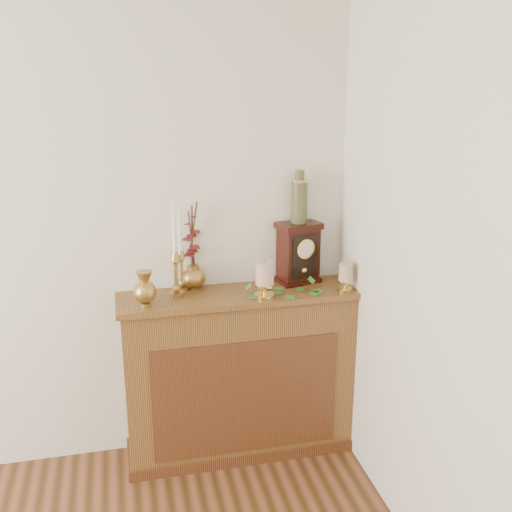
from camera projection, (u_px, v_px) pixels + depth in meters
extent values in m
cube|color=brown|center=(240.00, 376.00, 3.21)|extent=(1.20, 0.30, 0.90)
cube|color=brown|center=(246.00, 398.00, 3.08)|extent=(0.96, 0.01, 0.63)
cube|color=brown|center=(239.00, 295.00, 3.07)|extent=(1.24, 0.34, 0.03)
cube|color=brown|center=(240.00, 443.00, 3.33)|extent=(1.23, 0.33, 0.06)
cylinder|color=tan|center=(177.00, 294.00, 3.02)|extent=(0.08, 0.08, 0.02)
sphere|color=tan|center=(176.00, 288.00, 3.01)|extent=(0.04, 0.04, 0.04)
cylinder|color=tan|center=(176.00, 275.00, 2.99)|extent=(0.02, 0.02, 0.14)
sphere|color=tan|center=(175.00, 261.00, 2.97)|extent=(0.04, 0.04, 0.04)
cone|color=tan|center=(175.00, 256.00, 2.96)|extent=(0.05, 0.05, 0.04)
cone|color=white|center=(174.00, 229.00, 2.92)|extent=(0.02, 0.02, 0.25)
cylinder|color=tan|center=(182.00, 288.00, 3.10)|extent=(0.07, 0.07, 0.02)
sphere|color=tan|center=(182.00, 283.00, 3.09)|extent=(0.04, 0.04, 0.04)
cylinder|color=tan|center=(181.00, 272.00, 3.08)|extent=(0.02, 0.02, 0.12)
sphere|color=tan|center=(181.00, 259.00, 3.06)|extent=(0.03, 0.03, 0.03)
cone|color=tan|center=(181.00, 254.00, 3.05)|extent=(0.05, 0.05, 0.04)
cone|color=white|center=(180.00, 231.00, 3.01)|extent=(0.02, 0.02, 0.22)
cylinder|color=tan|center=(146.00, 305.00, 2.88)|extent=(0.06, 0.06, 0.02)
sphere|color=tan|center=(145.00, 292.00, 2.86)|extent=(0.11, 0.11, 0.11)
cone|color=tan|center=(144.00, 277.00, 2.84)|extent=(0.08, 0.08, 0.06)
cylinder|color=tan|center=(194.00, 288.00, 3.12)|extent=(0.05, 0.05, 0.01)
ellipsoid|color=tan|center=(194.00, 278.00, 3.11)|extent=(0.13, 0.13, 0.11)
cylinder|color=tan|center=(193.00, 268.00, 3.09)|extent=(0.06, 0.06, 0.02)
cylinder|color=#472819|center=(191.00, 239.00, 3.05)|extent=(0.04, 0.08, 0.30)
cylinder|color=#472819|center=(192.00, 236.00, 3.05)|extent=(0.01, 0.07, 0.33)
cylinder|color=#472819|center=(193.00, 233.00, 3.04)|extent=(0.05, 0.11, 0.35)
cylinder|color=gold|center=(265.00, 296.00, 3.00)|extent=(0.10, 0.10, 0.02)
cylinder|color=gold|center=(265.00, 290.00, 2.99)|extent=(0.02, 0.02, 0.05)
cylinder|color=gold|center=(265.00, 285.00, 2.98)|extent=(0.10, 0.10, 0.01)
cylinder|color=beige|center=(265.00, 273.00, 2.96)|extent=(0.09, 0.09, 0.11)
cylinder|color=#472819|center=(265.00, 261.00, 2.94)|extent=(0.00, 0.00, 0.01)
cylinder|color=gold|center=(345.00, 289.00, 3.09)|extent=(0.08, 0.08, 0.01)
cylinder|color=gold|center=(345.00, 285.00, 3.08)|extent=(0.02, 0.02, 0.04)
cylinder|color=gold|center=(345.00, 281.00, 3.08)|extent=(0.08, 0.08, 0.01)
cylinder|color=beige|center=(346.00, 272.00, 3.06)|extent=(0.07, 0.07, 0.09)
cylinder|color=#472819|center=(346.00, 263.00, 3.05)|extent=(0.00, 0.00, 0.01)
cube|color=#37702A|center=(297.00, 291.00, 3.08)|extent=(0.05, 0.06, 0.00)
cube|color=#37702A|center=(318.00, 292.00, 3.05)|extent=(0.07, 0.06, 0.00)
cube|color=#37702A|center=(318.00, 287.00, 3.14)|extent=(0.06, 0.07, 0.00)
cube|color=#37702A|center=(302.00, 290.00, 3.09)|extent=(0.07, 0.06, 0.00)
cube|color=#37702A|center=(272.00, 291.00, 3.07)|extent=(0.06, 0.07, 0.00)
cube|color=#37702A|center=(266.00, 296.00, 3.01)|extent=(0.06, 0.07, 0.00)
cube|color=#37702A|center=(302.00, 290.00, 3.08)|extent=(0.06, 0.06, 0.00)
cube|color=#37702A|center=(271.00, 293.00, 3.04)|extent=(0.06, 0.06, 0.00)
cube|color=#37702A|center=(298.00, 292.00, 3.06)|extent=(0.05, 0.06, 0.00)
cube|color=#37702A|center=(249.00, 286.00, 3.01)|extent=(0.05, 0.06, 0.03)
cube|color=#37702A|center=(263.00, 285.00, 2.96)|extent=(0.05, 0.05, 0.03)
cube|color=#37702A|center=(311.00, 280.00, 3.06)|extent=(0.05, 0.05, 0.03)
cube|color=black|center=(297.00, 279.00, 3.22)|extent=(0.25, 0.20, 0.02)
cube|color=black|center=(298.00, 254.00, 3.18)|extent=(0.22, 0.18, 0.28)
cube|color=black|center=(299.00, 226.00, 3.14)|extent=(0.25, 0.20, 0.03)
cube|color=black|center=(305.00, 257.00, 3.12)|extent=(0.15, 0.04, 0.23)
cylinder|color=yellow|center=(305.00, 249.00, 3.11)|extent=(0.10, 0.04, 0.10)
cylinder|color=silver|center=(305.00, 249.00, 3.11)|extent=(0.08, 0.02, 0.08)
sphere|color=yellow|center=(304.00, 270.00, 3.15)|extent=(0.03, 0.03, 0.03)
cylinder|color=black|center=(299.00, 203.00, 3.10)|extent=(0.09, 0.09, 0.21)
cylinder|color=black|center=(300.00, 177.00, 3.06)|extent=(0.05, 0.05, 0.07)
cylinder|color=tan|center=(300.00, 181.00, 3.07)|extent=(0.06, 0.06, 0.02)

